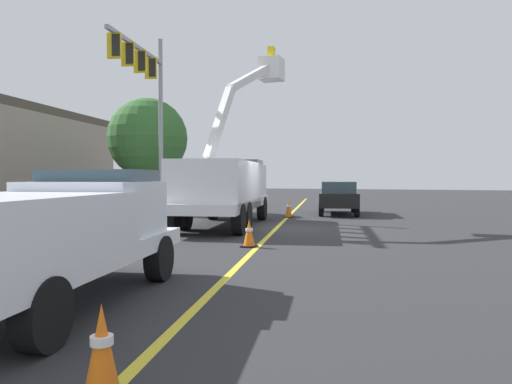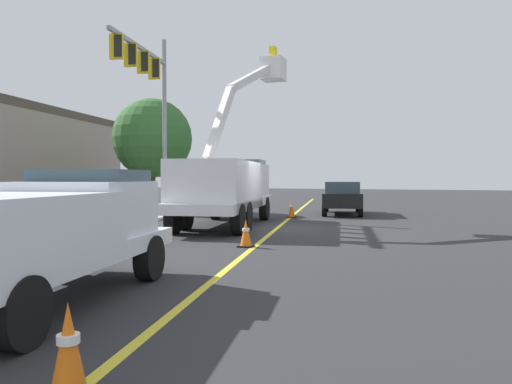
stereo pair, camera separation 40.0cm
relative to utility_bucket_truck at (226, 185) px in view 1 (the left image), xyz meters
name	(u,v)px [view 1 (the left image)]	position (x,y,z in m)	size (l,w,h in m)	color
ground	(276,228)	(-0.27, -2.17, -1.62)	(120.00, 120.00, 0.00)	#2D2D30
sidewalk_far_side	(93,224)	(-1.56, 5.08, -1.56)	(60.00, 3.60, 0.12)	#B2ADA3
lane_centre_stripe	(276,228)	(-0.27, -2.17, -1.61)	(50.00, 0.16, 0.01)	yellow
utility_bucket_truck	(226,185)	(0.00, 0.00, 0.00)	(8.51, 3.91, 7.25)	white
service_pickup_truck	(55,231)	(-11.81, -2.08, -0.50)	(5.88, 3.06, 2.06)	white
passing_minivan	(338,195)	(7.46, -3.27, -0.64)	(5.06, 2.72, 1.69)	black
traffic_cone_leading	(102,352)	(-14.18, -4.66, -1.20)	(0.40, 0.40, 0.84)	black
traffic_cone_mid_front	(249,233)	(-5.17, -2.82, -1.24)	(0.40, 0.40, 0.77)	black
traffic_cone_mid_rear	(289,208)	(4.56, -1.37, -1.19)	(0.40, 0.40, 0.87)	black
traffic_signal_mast	(147,87)	(1.82, 4.65, 4.45)	(5.92, 1.32, 8.77)	gray
street_tree_right	(148,138)	(6.07, 7.20, 2.49)	(4.45, 4.45, 6.34)	brown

